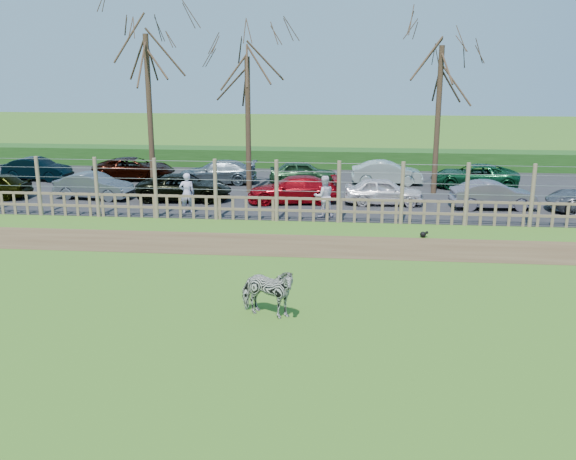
# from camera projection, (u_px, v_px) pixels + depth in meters

# --- Properties ---
(ground) EXTENTS (120.00, 120.00, 0.00)m
(ground) POSITION_uv_depth(u_px,v_px,m) (245.00, 288.00, 18.43)
(ground) COLOR olive
(ground) RESTS_ON ground
(dirt_strip) EXTENTS (34.00, 2.80, 0.01)m
(dirt_strip) POSITION_uv_depth(u_px,v_px,m) (265.00, 245.00, 22.76)
(dirt_strip) COLOR brown
(dirt_strip) RESTS_ON ground
(asphalt) EXTENTS (44.00, 13.00, 0.04)m
(asphalt) POSITION_uv_depth(u_px,v_px,m) (291.00, 189.00, 32.37)
(asphalt) COLOR #232326
(asphalt) RESTS_ON ground
(hedge) EXTENTS (46.00, 2.00, 1.10)m
(hedge) POSITION_uv_depth(u_px,v_px,m) (302.00, 158.00, 38.96)
(hedge) COLOR #1E4716
(hedge) RESTS_ON ground
(fence) EXTENTS (30.16, 0.16, 2.50)m
(fence) POSITION_uv_depth(u_px,v_px,m) (277.00, 202.00, 25.92)
(fence) COLOR brown
(fence) RESTS_ON ground
(tree_left) EXTENTS (4.80, 4.80, 7.88)m
(tree_left) POSITION_uv_depth(u_px,v_px,m) (148.00, 76.00, 29.61)
(tree_left) COLOR #3D2B1E
(tree_left) RESTS_ON ground
(tree_mid) EXTENTS (4.80, 4.80, 6.83)m
(tree_mid) POSITION_uv_depth(u_px,v_px,m) (248.00, 92.00, 30.35)
(tree_mid) COLOR #3D2B1E
(tree_mid) RESTS_ON ground
(tree_right) EXTENTS (4.80, 4.80, 7.35)m
(tree_right) POSITION_uv_depth(u_px,v_px,m) (440.00, 84.00, 29.88)
(tree_right) COLOR #3D2B1E
(tree_right) RESTS_ON ground
(zebra) EXTENTS (1.73, 1.17, 1.34)m
(zebra) POSITION_uv_depth(u_px,v_px,m) (267.00, 292.00, 16.26)
(zebra) COLOR gray
(zebra) RESTS_ON ground
(visitor_a) EXTENTS (0.72, 0.58, 1.72)m
(visitor_a) POSITION_uv_depth(u_px,v_px,m) (187.00, 193.00, 27.06)
(visitor_a) COLOR silver
(visitor_a) RESTS_ON asphalt
(visitor_b) EXTENTS (0.99, 0.87, 1.72)m
(visitor_b) POSITION_uv_depth(u_px,v_px,m) (324.00, 196.00, 26.41)
(visitor_b) COLOR silver
(visitor_b) RESTS_ON asphalt
(crow) EXTENTS (0.30, 0.22, 0.25)m
(crow) POSITION_uv_depth(u_px,v_px,m) (423.00, 234.00, 23.66)
(crow) COLOR black
(crow) RESTS_ON ground
(car_1) EXTENTS (3.78, 1.76, 1.20)m
(car_1) POSITION_uv_depth(u_px,v_px,m) (94.00, 186.00, 29.97)
(car_1) COLOR #4D545C
(car_1) RESTS_ON asphalt
(car_2) EXTENTS (4.40, 2.18, 1.20)m
(car_2) POSITION_uv_depth(u_px,v_px,m) (185.00, 187.00, 29.63)
(car_2) COLOR black
(car_2) RESTS_ON asphalt
(car_3) EXTENTS (4.33, 2.24, 1.20)m
(car_3) POSITION_uv_depth(u_px,v_px,m) (293.00, 190.00, 29.11)
(car_3) COLOR #96070F
(car_3) RESTS_ON asphalt
(car_4) EXTENTS (3.54, 1.45, 1.20)m
(car_4) POSITION_uv_depth(u_px,v_px,m) (384.00, 191.00, 28.78)
(car_4) COLOR white
(car_4) RESTS_ON asphalt
(car_5) EXTENTS (3.72, 1.50, 1.20)m
(car_5) POSITION_uv_depth(u_px,v_px,m) (493.00, 195.00, 27.94)
(car_5) COLOR slate
(car_5) RESTS_ON asphalt
(car_7) EXTENTS (3.76, 1.65, 1.20)m
(car_7) POSITION_uv_depth(u_px,v_px,m) (37.00, 169.00, 34.58)
(car_7) COLOR black
(car_7) RESTS_ON asphalt
(car_8) EXTENTS (4.49, 2.40, 1.20)m
(car_8) POSITION_uv_depth(u_px,v_px,m) (134.00, 169.00, 34.72)
(car_8) COLOR black
(car_8) RESTS_ON asphalt
(car_9) EXTENTS (4.20, 1.86, 1.20)m
(car_9) POSITION_uv_depth(u_px,v_px,m) (217.00, 172.00, 33.66)
(car_9) COLOR slate
(car_9) RESTS_ON asphalt
(car_10) EXTENTS (3.66, 1.82, 1.20)m
(car_10) POSITION_uv_depth(u_px,v_px,m) (303.00, 172.00, 33.54)
(car_10) COLOR #214727
(car_10) RESTS_ON asphalt
(car_11) EXTENTS (3.68, 1.40, 1.20)m
(car_11) POSITION_uv_depth(u_px,v_px,m) (387.00, 173.00, 33.43)
(car_11) COLOR #AEBFB3
(car_11) RESTS_ON asphalt
(car_12) EXTENTS (4.47, 2.34, 1.20)m
(car_12) POSITION_uv_depth(u_px,v_px,m) (474.00, 176.00, 32.49)
(car_12) COLOR #0D4323
(car_12) RESTS_ON asphalt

